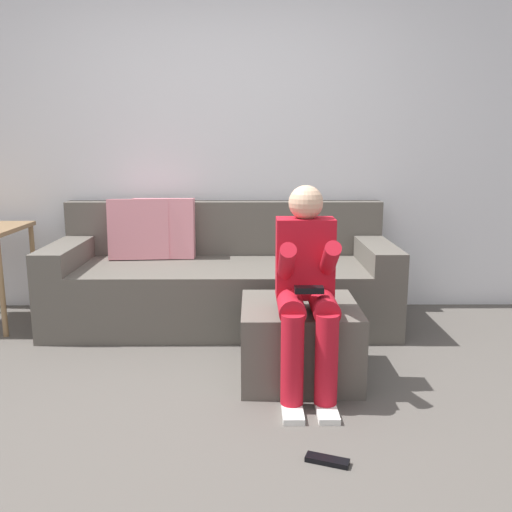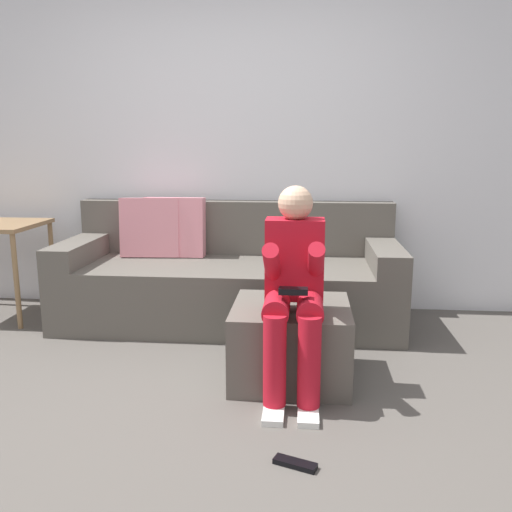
{
  "view_description": "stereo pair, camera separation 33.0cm",
  "coord_description": "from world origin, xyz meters",
  "px_view_note": "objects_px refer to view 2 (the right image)",
  "views": [
    {
      "loc": [
        0.23,
        -2.3,
        1.27
      ],
      "look_at": [
        0.25,
        1.0,
        0.59
      ],
      "focal_mm": 38.23,
      "sensor_mm": 36.0,
      "label": 1
    },
    {
      "loc": [
        0.56,
        -2.29,
        1.27
      ],
      "look_at": [
        0.25,
        1.0,
        0.59
      ],
      "focal_mm": 38.23,
      "sensor_mm": 36.0,
      "label": 2
    }
  ],
  "objects_px": {
    "couch_sectional": "(227,279)",
    "person_seated": "(294,286)",
    "remote_near_ottoman": "(295,464)",
    "ottoman": "(291,342)"
  },
  "relations": [
    {
      "from": "couch_sectional",
      "to": "remote_near_ottoman",
      "type": "distance_m",
      "value": 1.93
    },
    {
      "from": "person_seated",
      "to": "ottoman",
      "type": "bearing_deg",
      "value": 94.51
    },
    {
      "from": "couch_sectional",
      "to": "remote_near_ottoman",
      "type": "height_order",
      "value": "couch_sectional"
    },
    {
      "from": "couch_sectional",
      "to": "person_seated",
      "type": "distance_m",
      "value": 1.3
    },
    {
      "from": "remote_near_ottoman",
      "to": "ottoman",
      "type": "bearing_deg",
      "value": 113.65
    },
    {
      "from": "couch_sectional",
      "to": "ottoman",
      "type": "bearing_deg",
      "value": -63.25
    },
    {
      "from": "ottoman",
      "to": "person_seated",
      "type": "relative_size",
      "value": 0.59
    },
    {
      "from": "ottoman",
      "to": "remote_near_ottoman",
      "type": "distance_m",
      "value": 0.87
    },
    {
      "from": "ottoman",
      "to": "couch_sectional",
      "type": "bearing_deg",
      "value": 116.75
    },
    {
      "from": "person_seated",
      "to": "remote_near_ottoman",
      "type": "distance_m",
      "value": 0.87
    }
  ]
}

